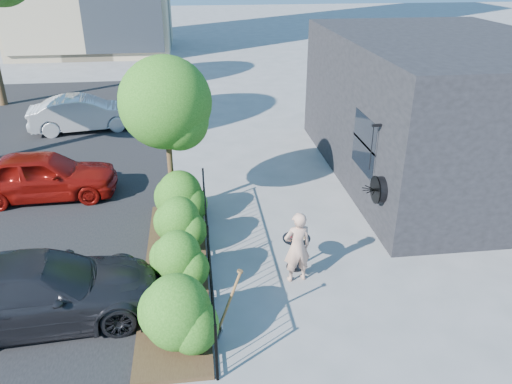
{
  "coord_description": "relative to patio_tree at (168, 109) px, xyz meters",
  "views": [
    {
      "loc": [
        -1.63,
        -8.83,
        6.06
      ],
      "look_at": [
        -0.35,
        1.23,
        1.2
      ],
      "focal_mm": 35.0,
      "sensor_mm": 36.0,
      "label": 1
    }
  ],
  "objects": [
    {
      "name": "planting_bed",
      "position": [
        0.04,
        -2.76,
        -2.72
      ],
      "size": [
        1.3,
        6.0,
        0.08
      ],
      "primitive_type": "cube",
      "color": "#382616",
      "rests_on": "ground"
    },
    {
      "name": "shrubs",
      "position": [
        0.14,
        -2.66,
        -2.06
      ],
      "size": [
        1.1,
        5.6,
        1.24
      ],
      "color": "#1D5313",
      "rests_on": "ground"
    },
    {
      "name": "fence",
      "position": [
        0.74,
        -2.76,
        -2.2
      ],
      "size": [
        0.05,
        6.05,
        1.1
      ],
      "color": "black",
      "rests_on": "ground"
    },
    {
      "name": "ground",
      "position": [
        2.24,
        -2.76,
        -2.76
      ],
      "size": [
        120.0,
        120.0,
        0.0
      ],
      "primitive_type": "plane",
      "color": "gray",
      "rests_on": "ground"
    },
    {
      "name": "patio_tree",
      "position": [
        0.0,
        0.0,
        0.0
      ],
      "size": [
        2.2,
        2.2,
        3.94
      ],
      "color": "#3F2B19",
      "rests_on": "ground"
    },
    {
      "name": "car_darkgrey",
      "position": [
        -2.33,
        -3.91,
        -2.13
      ],
      "size": [
        4.51,
        2.16,
        1.27
      ],
      "primitive_type": "imported",
      "rotation": [
        0.0,
        0.0,
        1.66
      ],
      "color": "black",
      "rests_on": "ground"
    },
    {
      "name": "woman",
      "position": [
        2.49,
        -3.28,
        -1.99
      ],
      "size": [
        0.62,
        0.46,
        1.54
      ],
      "primitive_type": "imported",
      "rotation": [
        0.0,
        0.0,
        3.31
      ],
      "color": "tan",
      "rests_on": "ground"
    },
    {
      "name": "car_silver",
      "position": [
        -3.49,
        7.18,
        -2.11
      ],
      "size": [
        4.12,
        1.98,
        1.3
      ],
      "primitive_type": "imported",
      "rotation": [
        0.0,
        0.0,
        1.73
      ],
      "color": "#BBBCC1",
      "rests_on": "ground"
    },
    {
      "name": "shovel",
      "position": [
        0.98,
        -4.77,
        -2.15
      ],
      "size": [
        0.48,
        0.18,
        1.39
      ],
      "color": "brown",
      "rests_on": "ground"
    },
    {
      "name": "shop_building",
      "position": [
        7.73,
        1.74,
        -0.76
      ],
      "size": [
        6.22,
        9.0,
        4.0
      ],
      "color": "black",
      "rests_on": "ground"
    },
    {
      "name": "cafe_table",
      "position": [
        2.56,
        -2.84,
        -2.26
      ],
      "size": [
        0.58,
        0.58,
        0.78
      ],
      "rotation": [
        0.0,
        0.0,
        -0.1
      ],
      "color": "black",
      "rests_on": "ground"
    },
    {
      "name": "car_red",
      "position": [
        -3.55,
        1.36,
        -2.11
      ],
      "size": [
        3.9,
        1.66,
        1.31
      ],
      "primitive_type": "imported",
      "rotation": [
        0.0,
        0.0,
        1.6
      ],
      "color": "maroon",
      "rests_on": "ground"
    }
  ]
}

